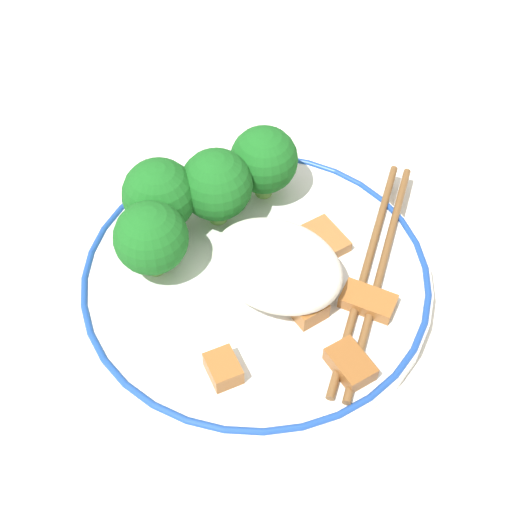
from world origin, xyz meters
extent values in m
plane|color=silver|center=(0.00, 0.00, 0.00)|extent=(3.00, 3.00, 0.00)
cylinder|color=white|center=(0.00, 0.00, 0.01)|extent=(0.26, 0.26, 0.01)
torus|color=#1E479E|center=(0.00, 0.00, 0.01)|extent=(0.25, 0.25, 0.00)
ellipsoid|color=white|center=(0.02, 0.00, 0.04)|extent=(0.10, 0.07, 0.04)
cylinder|color=#72AD4C|center=(-0.04, 0.07, 0.02)|extent=(0.01, 0.01, 0.02)
sphere|color=#19601E|center=(-0.04, 0.07, 0.05)|extent=(0.05, 0.05, 0.05)
cylinder|color=#72AD4C|center=(-0.05, 0.03, 0.02)|extent=(0.01, 0.01, 0.02)
sphere|color=#19601E|center=(-0.05, 0.03, 0.05)|extent=(0.05, 0.05, 0.05)
cylinder|color=#72AD4C|center=(-0.08, 0.00, 0.02)|extent=(0.02, 0.02, 0.02)
sphere|color=#19601E|center=(-0.08, 0.00, 0.05)|extent=(0.05, 0.05, 0.05)
cylinder|color=#72AD4C|center=(-0.06, -0.03, 0.02)|extent=(0.01, 0.01, 0.02)
sphere|color=#19601E|center=(-0.06, -0.03, 0.05)|extent=(0.05, 0.05, 0.05)
cube|color=#995B28|center=(0.05, -0.01, 0.02)|extent=(0.04, 0.03, 0.01)
cube|color=#995B28|center=(0.08, 0.02, 0.02)|extent=(0.04, 0.03, 0.01)
cube|color=#9E6633|center=(0.03, 0.05, 0.02)|extent=(0.04, 0.04, 0.01)
cube|color=#995B28|center=(0.03, -0.08, 0.02)|extent=(0.03, 0.03, 0.01)
cube|color=brown|center=(0.09, -0.04, 0.02)|extent=(0.04, 0.03, 0.01)
cylinder|color=brown|center=(0.08, 0.05, 0.02)|extent=(0.06, 0.21, 0.01)
cylinder|color=brown|center=(0.07, 0.04, 0.02)|extent=(0.06, 0.21, 0.01)
camera|label=1|loc=(0.17, -0.27, 0.42)|focal=50.00mm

